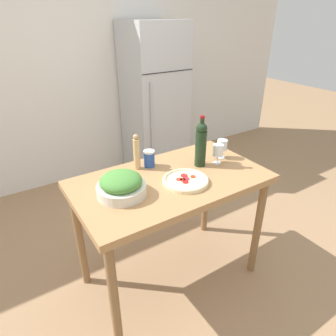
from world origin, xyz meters
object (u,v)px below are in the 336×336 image
salt_canister (149,158)px  wine_glass_near (218,151)px  pepper_mill (137,152)px  wine_bottle (201,143)px  salad_bowl (121,185)px  wine_glass_far (222,146)px  refrigerator (155,102)px  homemade_pizza (186,180)px

salt_canister → wine_glass_near: bearing=-27.1°
pepper_mill → salt_canister: 0.11m
wine_bottle → salad_bowl: size_ratio=1.23×
pepper_mill → wine_glass_far: bearing=-16.9°
wine_glass_near → pepper_mill: 0.58m
refrigerator → wine_bottle: 1.71m
wine_glass_near → salt_canister: size_ratio=1.20×
wine_glass_far → salt_canister: (-0.52, 0.17, -0.04)m
pepper_mill → salad_bowl: bearing=-133.2°
refrigerator → wine_glass_near: bearing=-105.1°
pepper_mill → homemade_pizza: 0.40m
homemade_pizza → salt_canister: size_ratio=2.50×
homemade_pizza → wine_glass_near: bearing=16.2°
homemade_pizza → wine_glass_far: bearing=19.4°
wine_glass_near → homemade_pizza: (-0.36, -0.10, -0.08)m
salad_bowl → pepper_mill: bearing=46.8°
wine_bottle → salad_bowl: wine_bottle is taller
pepper_mill → refrigerator: bearing=55.5°
wine_bottle → wine_glass_far: (0.21, 0.01, -0.07)m
wine_glass_near → salad_bowl: bearing=-179.1°
salad_bowl → salt_canister: salad_bowl is taller
wine_glass_near → wine_glass_far: bearing=31.2°
wine_glass_far → homemade_pizza: size_ratio=0.48×
salad_bowl → homemade_pizza: 0.42m
wine_glass_far → pepper_mill: (-0.61, 0.19, 0.03)m
wine_bottle → homemade_pizza: wine_bottle is taller
refrigerator → homemade_pizza: refrigerator is taller
wine_glass_near → salt_canister: 0.49m
wine_glass_far → homemade_pizza: bearing=-160.6°
wine_bottle → wine_glass_near: 0.15m
wine_bottle → salt_canister: (-0.31, 0.18, -0.11)m
refrigerator → salt_canister: 1.68m
refrigerator → salad_bowl: 2.05m
salad_bowl → homemade_pizza: salad_bowl is taller
salt_canister → pepper_mill: bearing=170.4°
refrigerator → salt_canister: size_ratio=15.06×
wine_glass_far → salad_bowl: 0.85m
wine_glass_near → wine_glass_far: 0.10m
wine_bottle → wine_glass_near: bearing=-18.4°
pepper_mill → homemade_pizza: size_ratio=0.86×
wine_glass_near → salad_bowl: size_ratio=0.48×
wine_glass_near → wine_glass_far: same height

